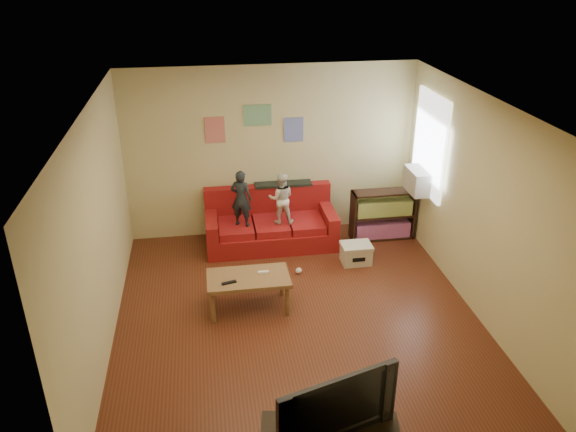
{
  "coord_description": "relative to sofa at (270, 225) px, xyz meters",
  "views": [
    {
      "loc": [
        -1.02,
        -5.74,
        4.21
      ],
      "look_at": [
        0.0,
        0.8,
        1.05
      ],
      "focal_mm": 35.0,
      "sensor_mm": 36.0,
      "label": 1
    }
  ],
  "objects": [
    {
      "name": "artwork_left",
      "position": [
        -0.77,
        0.42,
        1.45
      ],
      "size": [
        0.3,
        0.01,
        0.4
      ],
      "primitive_type": "cube",
      "color": "#D87266",
      "rests_on": "room_shell"
    },
    {
      "name": "artwork_center",
      "position": [
        -0.12,
        0.42,
        1.65
      ],
      "size": [
        0.42,
        0.01,
        0.32
      ],
      "primitive_type": "cube",
      "color": "#72B27F",
      "rests_on": "room_shell"
    },
    {
      "name": "coffee_table",
      "position": [
        -0.5,
        -1.75,
        0.11
      ],
      "size": [
        1.04,
        0.57,
        0.47
      ],
      "color": "olive",
      "rests_on": "ground"
    },
    {
      "name": "bookshelf",
      "position": [
        1.78,
        -0.11,
        0.06
      ],
      "size": [
        1.0,
        0.3,
        0.8
      ],
      "color": "black",
      "rests_on": "ground"
    },
    {
      "name": "artwork_right",
      "position": [
        0.43,
        0.42,
        1.4
      ],
      "size": [
        0.3,
        0.01,
        0.38
      ],
      "primitive_type": "cube",
      "color": "#727FCC",
      "rests_on": "room_shell"
    },
    {
      "name": "ac_unit",
      "position": [
        2.18,
        -0.42,
        0.78
      ],
      "size": [
        0.28,
        0.55,
        0.35
      ],
      "primitive_type": "cube",
      "color": "#B7B2A3",
      "rests_on": "window"
    },
    {
      "name": "television",
      "position": [
        -0.02,
        -4.32,
        0.48
      ],
      "size": [
        1.11,
        0.47,
        0.64
      ],
      "primitive_type": "imported",
      "rotation": [
        0.0,
        0.0,
        0.3
      ],
      "color": "black",
      "rests_on": "tv_stand"
    },
    {
      "name": "game_controller",
      "position": [
        -0.3,
        -1.7,
        0.19
      ],
      "size": [
        0.14,
        0.04,
        0.03
      ],
      "primitive_type": "cube",
      "rotation": [
        0.0,
        0.0,
        0.02
      ],
      "color": "white",
      "rests_on": "coffee_table"
    },
    {
      "name": "file_box",
      "position": [
        1.17,
        -0.83,
        -0.14
      ],
      "size": [
        0.44,
        0.34,
        0.3
      ],
      "color": "silver",
      "rests_on": "ground"
    },
    {
      "name": "sofa",
      "position": [
        0.0,
        0.0,
        0.0
      ],
      "size": [
        2.0,
        0.92,
        0.88
      ],
      "color": "maroon",
      "rests_on": "ground"
    },
    {
      "name": "child_b",
      "position": [
        0.15,
        -0.17,
        0.52
      ],
      "size": [
        0.42,
        0.34,
        0.8
      ],
      "primitive_type": "imported",
      "rotation": [
        0.0,
        0.0,
        3.04
      ],
      "color": "silver",
      "rests_on": "sofa"
    },
    {
      "name": "tissue",
      "position": [
        0.28,
        -1.01,
        -0.25
      ],
      "size": [
        0.11,
        0.11,
        0.09
      ],
      "primitive_type": "sphere",
      "rotation": [
        0.0,
        0.0,
        0.35
      ],
      "color": "white",
      "rests_on": "ground"
    },
    {
      "name": "remote",
      "position": [
        -0.75,
        -1.87,
        0.18
      ],
      "size": [
        0.19,
        0.09,
        0.02
      ],
      "primitive_type": "cube",
      "rotation": [
        0.0,
        0.0,
        0.25
      ],
      "color": "black",
      "rests_on": "coffee_table"
    },
    {
      "name": "window",
      "position": [
        2.3,
        -0.42,
        1.34
      ],
      "size": [
        0.04,
        1.08,
        1.48
      ],
      "primitive_type": "cube",
      "color": "white",
      "rests_on": "room_shell"
    },
    {
      "name": "child_a",
      "position": [
        -0.45,
        -0.17,
        0.56
      ],
      "size": [
        0.38,
        0.32,
        0.88
      ],
      "primitive_type": "imported",
      "rotation": [
        0.0,
        0.0,
        2.73
      ],
      "color": "black",
      "rests_on": "sofa"
    },
    {
      "name": "room_shell",
      "position": [
        0.08,
        -2.07,
        1.05
      ],
      "size": [
        4.52,
        5.02,
        2.72
      ],
      "color": "#5D2A17",
      "rests_on": "ground"
    }
  ]
}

